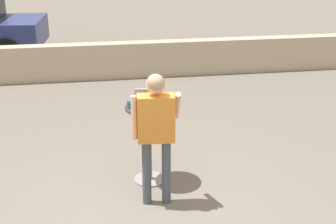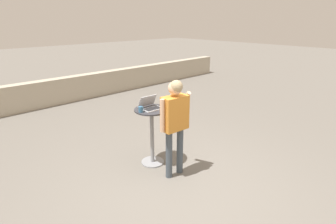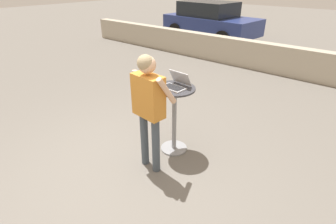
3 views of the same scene
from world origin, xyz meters
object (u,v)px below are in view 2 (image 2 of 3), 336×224
Objects in this scene: laptop at (151,106)px; standing_person at (175,117)px; cafe_table at (152,130)px; coffee_mug at (141,109)px.

laptop is 0.59m from standing_person.
laptop is at bearing 91.36° from standing_person.
cafe_table is 0.69m from standing_person.
cafe_table is 0.51m from coffee_mug.
standing_person is (0.01, -0.59, -0.05)m from laptop.
cafe_table is at bearing 91.76° from standing_person.
coffee_mug reaches higher than cafe_table.
standing_person reaches higher than cafe_table.
laptop reaches higher than cafe_table.
cafe_table is 0.64× the size of standing_person.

